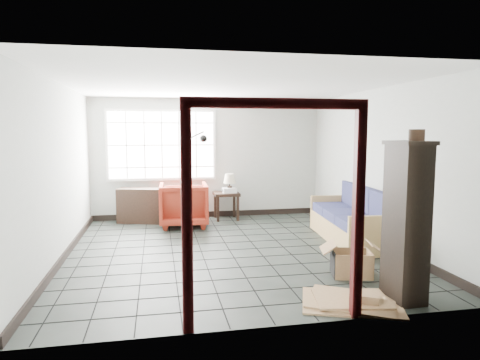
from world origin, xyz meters
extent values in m
plane|color=black|center=(0.00, 0.00, 0.00)|extent=(5.50, 5.50, 0.00)
cube|color=#A1A6A0|center=(0.00, 2.75, 1.30)|extent=(5.00, 0.02, 2.60)
cube|color=#A1A6A0|center=(0.00, -2.75, 1.30)|extent=(5.00, 0.02, 2.60)
cube|color=#A1A6A0|center=(-2.50, 0.00, 1.30)|extent=(0.02, 5.50, 2.60)
cube|color=#A1A6A0|center=(2.50, 0.00, 1.30)|extent=(0.02, 5.50, 2.60)
cube|color=white|center=(0.00, 0.00, 2.60)|extent=(5.00, 5.50, 0.02)
cube|color=black|center=(0.00, 2.73, 0.06)|extent=(4.95, 0.03, 0.12)
cube|color=black|center=(-2.48, 0.00, 0.06)|extent=(0.03, 5.45, 0.12)
cube|color=black|center=(2.48, 0.00, 0.06)|extent=(0.03, 5.45, 0.12)
cube|color=silver|center=(-1.00, 2.71, 1.60)|extent=(2.32, 0.06, 1.52)
cube|color=white|center=(-1.00, 2.67, 1.60)|extent=(2.20, 0.02, 1.40)
cube|color=#3B0D0D|center=(-0.85, -2.70, 1.05)|extent=(0.10, 0.08, 2.10)
cube|color=#3B0D0D|center=(0.85, -2.70, 1.05)|extent=(0.10, 0.08, 2.10)
cube|color=#3B0D0D|center=(0.00, -2.70, 2.15)|extent=(1.80, 0.08, 0.10)
cube|color=tan|center=(2.15, 0.21, 0.18)|extent=(0.97, 2.06, 0.36)
cube|color=tan|center=(2.06, -0.82, 0.32)|extent=(0.80, 0.13, 0.64)
cube|color=tan|center=(2.24, 1.23, 0.32)|extent=(0.80, 0.13, 0.64)
cube|color=tan|center=(2.51, 0.18, 0.55)|extent=(0.25, 1.99, 0.70)
cube|color=#171F3B|center=(2.07, -0.45, 0.44)|extent=(0.77, 0.70, 0.16)
cube|color=#171F3B|center=(2.36, -0.47, 0.68)|extent=(0.19, 0.65, 0.52)
cube|color=#171F3B|center=(2.13, 0.21, 0.44)|extent=(0.77, 0.70, 0.16)
cube|color=#171F3B|center=(2.42, 0.18, 0.68)|extent=(0.19, 0.65, 0.52)
cube|color=#171F3B|center=(2.19, 0.86, 0.44)|extent=(0.77, 0.70, 0.16)
cube|color=#171F3B|center=(2.47, 0.84, 0.68)|extent=(0.19, 0.65, 0.52)
imported|color=maroon|center=(-0.60, 1.90, 0.48)|extent=(0.97, 0.91, 0.96)
cube|color=black|center=(0.34, 2.40, 0.55)|extent=(0.53, 0.53, 0.06)
cube|color=black|center=(0.13, 2.19, 0.27)|extent=(0.05, 0.05, 0.53)
cube|color=black|center=(0.55, 2.19, 0.27)|extent=(0.05, 0.05, 0.53)
cube|color=black|center=(0.13, 2.61, 0.27)|extent=(0.05, 0.05, 0.53)
cube|color=black|center=(0.55, 2.61, 0.27)|extent=(0.05, 0.05, 0.53)
cylinder|color=black|center=(0.41, 2.37, 0.66)|extent=(0.13, 0.13, 0.14)
cylinder|color=black|center=(0.41, 2.37, 0.78)|extent=(0.03, 0.03, 0.10)
cone|color=beige|center=(0.41, 2.37, 0.89)|extent=(0.35, 0.35, 0.20)
cube|color=silver|center=(0.40, 2.34, 0.64)|extent=(0.29, 0.23, 0.10)
cylinder|color=black|center=(0.26, 2.33, 0.64)|extent=(0.02, 0.06, 0.06)
cylinder|color=black|center=(-0.41, 2.40, 0.02)|extent=(0.34, 0.34, 0.03)
cylinder|color=black|center=(-0.41, 2.40, 0.90)|extent=(0.03, 0.03, 1.75)
cylinder|color=black|center=(-0.28, 2.32, 1.82)|extent=(0.30, 0.08, 0.16)
sphere|color=black|center=(-0.16, 2.24, 1.74)|extent=(0.18, 0.18, 0.16)
cube|color=black|center=(-1.46, 2.40, 0.36)|extent=(0.99, 0.61, 0.72)
cube|color=black|center=(-1.46, 2.40, 0.37)|extent=(0.92, 0.54, 0.03)
cube|color=black|center=(1.58, -2.40, 0.88)|extent=(0.35, 0.46, 1.77)
cube|color=black|center=(1.58, -2.40, 1.77)|extent=(0.40, 0.50, 0.04)
cylinder|color=black|center=(1.61, -2.46, 1.85)|extent=(0.19, 0.19, 0.12)
cube|color=olive|center=(1.38, -1.51, 0.01)|extent=(0.56, 0.49, 0.02)
cube|color=black|center=(1.14, -1.45, 0.16)|extent=(0.11, 0.38, 0.33)
cube|color=olive|center=(1.61, -1.56, 0.16)|extent=(0.11, 0.38, 0.33)
cube|color=olive|center=(1.33, -1.69, 0.16)|extent=(0.47, 0.13, 0.33)
cube|color=olive|center=(1.42, -1.32, 0.16)|extent=(0.47, 0.13, 0.33)
cube|color=olive|center=(1.08, -1.43, 0.38)|extent=(0.27, 0.42, 0.13)
cube|color=olive|center=(1.67, -1.58, 0.38)|extent=(0.27, 0.42, 0.13)
cube|color=olive|center=(0.96, -2.38, 0.01)|extent=(1.25, 1.06, 0.02)
cube|color=olive|center=(0.96, -2.38, 0.03)|extent=(1.15, 1.07, 0.02)
cube|color=olive|center=(0.96, -2.38, 0.06)|extent=(0.89, 0.71, 0.02)
cube|color=olive|center=(1.07, -2.47, 0.11)|extent=(0.39, 0.37, 0.09)
camera|label=1|loc=(-1.11, -6.59, 1.89)|focal=32.00mm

